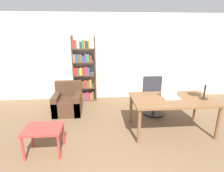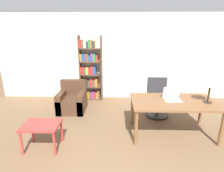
{
  "view_description": "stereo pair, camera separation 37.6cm",
  "coord_description": "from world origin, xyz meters",
  "px_view_note": "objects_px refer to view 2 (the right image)",
  "views": [
    {
      "loc": [
        -0.53,
        -1.09,
        2.11
      ],
      "look_at": [
        -0.24,
        2.5,
        1.01
      ],
      "focal_mm": 28.0,
      "sensor_mm": 36.0,
      "label": 1
    },
    {
      "loc": [
        -0.15,
        -1.1,
        2.11
      ],
      "look_at": [
        -0.24,
        2.5,
        1.01
      ],
      "focal_mm": 28.0,
      "sensor_mm": 36.0,
      "label": 2
    }
  ],
  "objects_px": {
    "laptop": "(172,97)",
    "table_lamp": "(211,82)",
    "armchair": "(72,101)",
    "office_chair": "(157,100)",
    "bookshelf": "(90,70)",
    "desk": "(173,105)",
    "side_table_blue": "(42,128)"
  },
  "relations": [
    {
      "from": "table_lamp",
      "to": "armchair",
      "type": "distance_m",
      "value": 3.43
    },
    {
      "from": "table_lamp",
      "to": "office_chair",
      "type": "bearing_deg",
      "value": 127.61
    },
    {
      "from": "desk",
      "to": "table_lamp",
      "type": "distance_m",
      "value": 0.83
    },
    {
      "from": "laptop",
      "to": "table_lamp",
      "type": "bearing_deg",
      "value": -10.92
    },
    {
      "from": "armchair",
      "to": "bookshelf",
      "type": "distance_m",
      "value": 1.2
    },
    {
      "from": "office_chair",
      "to": "armchair",
      "type": "distance_m",
      "value": 2.33
    },
    {
      "from": "office_chair",
      "to": "bookshelf",
      "type": "distance_m",
      "value": 2.28
    },
    {
      "from": "side_table_blue",
      "to": "laptop",
      "type": "bearing_deg",
      "value": 13.93
    },
    {
      "from": "desk",
      "to": "office_chair",
      "type": "relative_size",
      "value": 1.77
    },
    {
      "from": "side_table_blue",
      "to": "table_lamp",
      "type": "bearing_deg",
      "value": 8.82
    },
    {
      "from": "laptop",
      "to": "bookshelf",
      "type": "relative_size",
      "value": 0.17
    },
    {
      "from": "laptop",
      "to": "office_chair",
      "type": "bearing_deg",
      "value": 95.76
    },
    {
      "from": "laptop",
      "to": "desk",
      "type": "bearing_deg",
      "value": -68.61
    },
    {
      "from": "desk",
      "to": "bookshelf",
      "type": "relative_size",
      "value": 0.85
    },
    {
      "from": "office_chair",
      "to": "table_lamp",
      "type": "bearing_deg",
      "value": -52.39
    },
    {
      "from": "armchair",
      "to": "office_chair",
      "type": "bearing_deg",
      "value": -4.96
    },
    {
      "from": "laptop",
      "to": "table_lamp",
      "type": "xyz_separation_m",
      "value": [
        0.68,
        -0.13,
        0.37
      ]
    },
    {
      "from": "desk",
      "to": "laptop",
      "type": "distance_m",
      "value": 0.16
    },
    {
      "from": "laptop",
      "to": "table_lamp",
      "type": "height_order",
      "value": "table_lamp"
    },
    {
      "from": "laptop",
      "to": "bookshelf",
      "type": "height_order",
      "value": "bookshelf"
    },
    {
      "from": "table_lamp",
      "to": "bookshelf",
      "type": "distance_m",
      "value": 3.42
    },
    {
      "from": "table_lamp",
      "to": "laptop",
      "type": "bearing_deg",
      "value": 169.08
    },
    {
      "from": "table_lamp",
      "to": "bookshelf",
      "type": "relative_size",
      "value": 0.26
    },
    {
      "from": "office_chair",
      "to": "bookshelf",
      "type": "xyz_separation_m",
      "value": [
        -1.92,
        1.11,
        0.54
      ]
    },
    {
      "from": "table_lamp",
      "to": "side_table_blue",
      "type": "distance_m",
      "value": 3.36
    },
    {
      "from": "laptop",
      "to": "armchair",
      "type": "relative_size",
      "value": 0.42
    },
    {
      "from": "side_table_blue",
      "to": "bookshelf",
      "type": "distance_m",
      "value": 2.72
    },
    {
      "from": "laptop",
      "to": "bookshelf",
      "type": "bearing_deg",
      "value": 135.48
    },
    {
      "from": "office_chair",
      "to": "side_table_blue",
      "type": "relative_size",
      "value": 1.49
    },
    {
      "from": "side_table_blue",
      "to": "armchair",
      "type": "relative_size",
      "value": 0.81
    },
    {
      "from": "desk",
      "to": "armchair",
      "type": "bearing_deg",
      "value": 154.98
    },
    {
      "from": "office_chair",
      "to": "bookshelf",
      "type": "bearing_deg",
      "value": 150.02
    }
  ]
}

